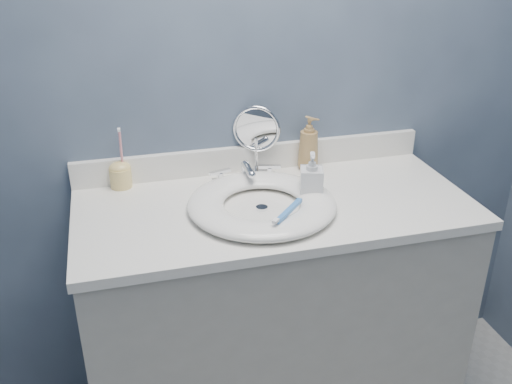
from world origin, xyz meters
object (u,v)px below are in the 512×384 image
object	(u,v)px
soap_bottle_clear	(312,177)
toothbrush_holder	(120,174)
makeup_mirror	(256,137)
soap_bottle_amber	(309,143)

from	to	relation	value
soap_bottle_clear	toothbrush_holder	bearing A→B (deg)	174.12
toothbrush_holder	makeup_mirror	bearing A→B (deg)	0.00
soap_bottle_amber	toothbrush_holder	size ratio (longest dim) A/B	0.94
soap_bottle_amber	soap_bottle_clear	distance (m)	0.24
soap_bottle_amber	soap_bottle_clear	bearing A→B (deg)	-143.31
soap_bottle_amber	toothbrush_holder	xyz separation A→B (m)	(-0.64, 0.02, -0.05)
makeup_mirror	toothbrush_holder	distance (m)	0.46
makeup_mirror	soap_bottle_clear	world-z (taller)	makeup_mirror
makeup_mirror	soap_bottle_amber	distance (m)	0.19
soap_bottle_amber	toothbrush_holder	distance (m)	0.64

